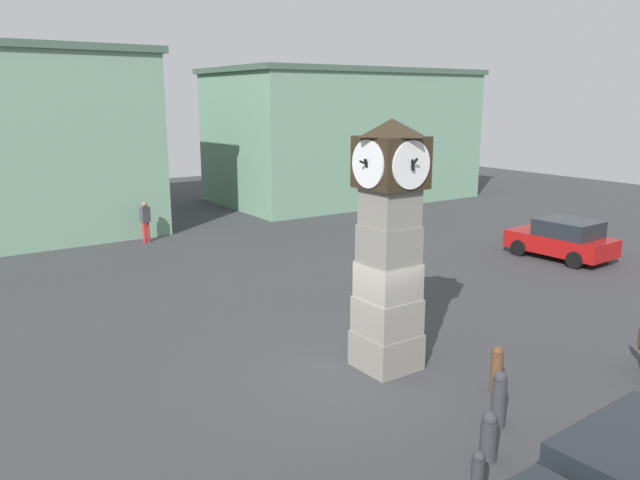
{
  "coord_description": "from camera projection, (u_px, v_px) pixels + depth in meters",
  "views": [
    {
      "loc": [
        -8.23,
        -10.39,
        6.11
      ],
      "look_at": [
        0.28,
        1.93,
        2.68
      ],
      "focal_mm": 35.0,
      "sensor_mm": 36.0,
      "label": 1
    }
  ],
  "objects": [
    {
      "name": "car_far_lot",
      "position": [
        563.0,
        239.0,
        24.03
      ],
      "size": [
        2.2,
        3.94,
        1.56
      ],
      "color": "#A51111",
      "rests_on": "ground_plane"
    },
    {
      "name": "bollard_far_row",
      "position": [
        499.0,
        398.0,
        11.76
      ],
      "size": [
        0.28,
        0.28,
        1.12
      ],
      "color": "#333338",
      "rests_on": "ground_plane"
    },
    {
      "name": "bollard_end_row",
      "position": [
        497.0,
        369.0,
        13.17
      ],
      "size": [
        0.26,
        0.26,
        1.02
      ],
      "color": "brown",
      "rests_on": "ground_plane"
    },
    {
      "name": "ground_plane",
      "position": [
        358.0,
        371.0,
        14.25
      ],
      "size": [
        71.86,
        71.86,
        0.0
      ],
      "primitive_type": "plane",
      "color": "#38383A"
    },
    {
      "name": "bollard_near_tower",
      "position": [
        478.0,
        480.0,
        9.37
      ],
      "size": [
        0.21,
        0.21,
        0.98
      ],
      "color": "#333338",
      "rests_on": "ground_plane"
    },
    {
      "name": "clock_tower",
      "position": [
        389.0,
        247.0,
        13.86
      ],
      "size": [
        1.67,
        1.67,
        5.68
      ],
      "color": "gray",
      "rests_on": "ground_plane"
    },
    {
      "name": "pedestrian_crossing_lot",
      "position": [
        145.0,
        219.0,
        26.73
      ],
      "size": [
        0.45,
        0.35,
        1.78
      ],
      "color": "red",
      "rests_on": "ground_plane"
    },
    {
      "name": "storefront_low_left",
      "position": [
        342.0,
        135.0,
        38.03
      ],
      "size": [
        15.47,
        9.15,
        7.74
      ],
      "color": "gray",
      "rests_on": "ground_plane"
    },
    {
      "name": "bollard_mid_row",
      "position": [
        489.0,
        435.0,
        10.69
      ],
      "size": [
        0.3,
        0.3,
        0.9
      ],
      "color": "#333338",
      "rests_on": "ground_plane"
    }
  ]
}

